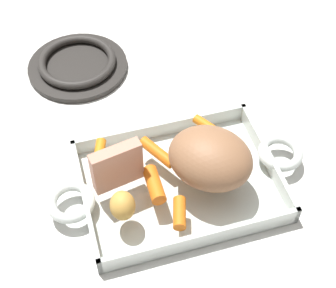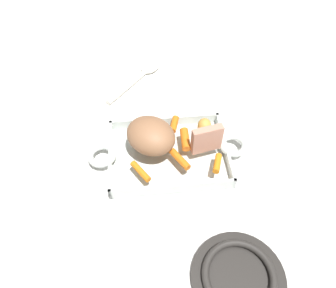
{
  "view_description": "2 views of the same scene",
  "coord_description": "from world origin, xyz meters",
  "px_view_note": "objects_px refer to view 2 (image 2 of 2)",
  "views": [
    {
      "loc": [
        -0.14,
        -0.42,
        0.64
      ],
      "look_at": [
        -0.01,
        0.03,
        0.07
      ],
      "focal_mm": 53.35,
      "sensor_mm": 36.0,
      "label": 1
    },
    {
      "loc": [
        0.05,
        0.49,
        0.66
      ],
      "look_at": [
        0.0,
        0.02,
        0.07
      ],
      "focal_mm": 34.21,
      "sensor_mm": 36.0,
      "label": 2
    }
  ],
  "objects_px": {
    "baby_carrot_center_right": "(174,124)",
    "baby_carrot_short": "(141,171)",
    "baby_carrot_southeast": "(185,139)",
    "stove_burner_rear": "(239,277)",
    "pork_roast": "(151,136)",
    "roast_slice_thick": "(207,139)",
    "roasting_dish": "(168,154)",
    "baby_carrot_center_left": "(217,163)",
    "baby_carrot_southwest": "(180,159)",
    "potato_halved": "(204,126)",
    "serving_spoon": "(141,75)"
  },
  "relations": [
    {
      "from": "roast_slice_thick",
      "to": "baby_carrot_southeast",
      "type": "distance_m",
      "value": 0.06
    },
    {
      "from": "baby_carrot_short",
      "to": "potato_halved",
      "type": "bearing_deg",
      "value": -146.32
    },
    {
      "from": "baby_carrot_southeast",
      "to": "serving_spoon",
      "type": "relative_size",
      "value": 0.29
    },
    {
      "from": "baby_carrot_center_right",
      "to": "potato_halved",
      "type": "height_order",
      "value": "potato_halved"
    },
    {
      "from": "baby_carrot_southeast",
      "to": "baby_carrot_center_left",
      "type": "distance_m",
      "value": 0.1
    },
    {
      "from": "baby_carrot_southwest",
      "to": "baby_carrot_center_left",
      "type": "bearing_deg",
      "value": 166.85
    },
    {
      "from": "pork_roast",
      "to": "serving_spoon",
      "type": "distance_m",
      "value": 0.32
    },
    {
      "from": "pork_roast",
      "to": "baby_carrot_center_right",
      "type": "height_order",
      "value": "pork_roast"
    },
    {
      "from": "baby_carrot_center_left",
      "to": "baby_carrot_center_right",
      "type": "bearing_deg",
      "value": -56.7
    },
    {
      "from": "pork_roast",
      "to": "serving_spoon",
      "type": "xyz_separation_m",
      "value": [
        0.01,
        -0.32,
        -0.07
      ]
    },
    {
      "from": "baby_carrot_center_right",
      "to": "stove_burner_rear",
      "type": "distance_m",
      "value": 0.4
    },
    {
      "from": "roast_slice_thick",
      "to": "baby_carrot_center_left",
      "type": "bearing_deg",
      "value": 110.22
    },
    {
      "from": "stove_burner_rear",
      "to": "serving_spoon",
      "type": "bearing_deg",
      "value": -76.06
    },
    {
      "from": "baby_carrot_southeast",
      "to": "baby_carrot_southwest",
      "type": "bearing_deg",
      "value": 70.57
    },
    {
      "from": "baby_carrot_southeast",
      "to": "baby_carrot_short",
      "type": "distance_m",
      "value": 0.14
    },
    {
      "from": "roasting_dish",
      "to": "potato_halved",
      "type": "xyz_separation_m",
      "value": [
        -0.1,
        -0.05,
        0.05
      ]
    },
    {
      "from": "roast_slice_thick",
      "to": "stove_burner_rear",
      "type": "distance_m",
      "value": 0.31
    },
    {
      "from": "baby_carrot_southwest",
      "to": "baby_carrot_center_right",
      "type": "height_order",
      "value": "same"
    },
    {
      "from": "baby_carrot_southwest",
      "to": "pork_roast",
      "type": "bearing_deg",
      "value": -40.47
    },
    {
      "from": "baby_carrot_southwest",
      "to": "baby_carrot_southeast",
      "type": "bearing_deg",
      "value": -109.43
    },
    {
      "from": "roasting_dish",
      "to": "pork_roast",
      "type": "height_order",
      "value": "pork_roast"
    },
    {
      "from": "roast_slice_thick",
      "to": "roasting_dish",
      "type": "bearing_deg",
      "value": -6.78
    },
    {
      "from": "pork_roast",
      "to": "baby_carrot_center_right",
      "type": "distance_m",
      "value": 0.09
    },
    {
      "from": "roasting_dish",
      "to": "serving_spoon",
      "type": "xyz_separation_m",
      "value": [
        0.05,
        -0.33,
        -0.0
      ]
    },
    {
      "from": "stove_burner_rear",
      "to": "roasting_dish",
      "type": "bearing_deg",
      "value": -71.37
    },
    {
      "from": "pork_roast",
      "to": "roast_slice_thick",
      "type": "height_order",
      "value": "pork_roast"
    },
    {
      "from": "baby_carrot_southeast",
      "to": "roasting_dish",
      "type": "bearing_deg",
      "value": 20.35
    },
    {
      "from": "baby_carrot_center_right",
      "to": "pork_roast",
      "type": "bearing_deg",
      "value": 42.53
    },
    {
      "from": "roasting_dish",
      "to": "baby_carrot_center_right",
      "type": "relative_size",
      "value": 8.43
    },
    {
      "from": "baby_carrot_southeast",
      "to": "serving_spoon",
      "type": "xyz_separation_m",
      "value": [
        0.1,
        -0.31,
        -0.04
      ]
    },
    {
      "from": "baby_carrot_southwest",
      "to": "potato_halved",
      "type": "distance_m",
      "value": 0.12
    },
    {
      "from": "potato_halved",
      "to": "stove_burner_rear",
      "type": "relative_size",
      "value": 0.23
    },
    {
      "from": "baby_carrot_center_left",
      "to": "stove_burner_rear",
      "type": "distance_m",
      "value": 0.25
    },
    {
      "from": "baby_carrot_center_left",
      "to": "serving_spoon",
      "type": "height_order",
      "value": "baby_carrot_center_left"
    },
    {
      "from": "roasting_dish",
      "to": "baby_carrot_center_left",
      "type": "distance_m",
      "value": 0.13
    },
    {
      "from": "baby_carrot_southeast",
      "to": "serving_spoon",
      "type": "height_order",
      "value": "baby_carrot_southeast"
    },
    {
      "from": "pork_roast",
      "to": "baby_carrot_center_right",
      "type": "xyz_separation_m",
      "value": [
        -0.06,
        -0.06,
        -0.03
      ]
    },
    {
      "from": "roasting_dish",
      "to": "roast_slice_thick",
      "type": "height_order",
      "value": "roast_slice_thick"
    },
    {
      "from": "roasting_dish",
      "to": "baby_carrot_southwest",
      "type": "distance_m",
      "value": 0.06
    },
    {
      "from": "stove_burner_rear",
      "to": "pork_roast",
      "type": "bearing_deg",
      "value": -65.73
    },
    {
      "from": "baby_carrot_southeast",
      "to": "baby_carrot_short",
      "type": "relative_size",
      "value": 0.95
    },
    {
      "from": "roasting_dish",
      "to": "roast_slice_thick",
      "type": "distance_m",
      "value": 0.11
    },
    {
      "from": "baby_carrot_southwest",
      "to": "potato_halved",
      "type": "height_order",
      "value": "potato_halved"
    },
    {
      "from": "potato_halved",
      "to": "stove_burner_rear",
      "type": "distance_m",
      "value": 0.36
    },
    {
      "from": "baby_carrot_center_right",
      "to": "baby_carrot_short",
      "type": "xyz_separation_m",
      "value": [
        0.09,
        0.14,
        -0.0
      ]
    },
    {
      "from": "roast_slice_thick",
      "to": "serving_spoon",
      "type": "bearing_deg",
      "value": -66.85
    },
    {
      "from": "baby_carrot_southeast",
      "to": "stove_burner_rear",
      "type": "bearing_deg",
      "value": 100.62
    },
    {
      "from": "baby_carrot_southeast",
      "to": "baby_carrot_center_right",
      "type": "relative_size",
      "value": 1.26
    },
    {
      "from": "potato_halved",
      "to": "roast_slice_thick",
      "type": "bearing_deg",
      "value": 84.25
    },
    {
      "from": "baby_carrot_short",
      "to": "serving_spoon",
      "type": "height_order",
      "value": "baby_carrot_short"
    }
  ]
}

